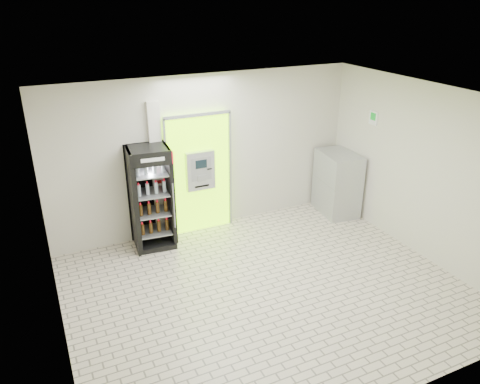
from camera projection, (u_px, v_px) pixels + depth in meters
ground at (267, 290)px, 7.37m from camera, size 6.00×6.00×0.00m
room_shell at (270, 182)px, 6.64m from camera, size 6.00×6.00×6.00m
atm_assembly at (199, 173)px, 8.84m from camera, size 1.30×0.24×2.33m
pillar at (158, 172)px, 8.51m from camera, size 0.22×0.11×2.60m
beverage_cooler at (151, 199)px, 8.36m from camera, size 0.76×0.71×1.89m
steel_cabinet at (337, 183)px, 9.73m from camera, size 0.78×1.06×1.31m
exit_sign at (373, 118)px, 8.86m from camera, size 0.02×0.22×0.26m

